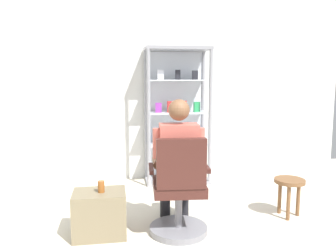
{
  "coord_description": "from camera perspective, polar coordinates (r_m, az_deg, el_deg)",
  "views": [
    {
      "loc": [
        -0.49,
        -2.02,
        1.48
      ],
      "look_at": [
        0.05,
        1.37,
        1.0
      ],
      "focal_mm": 36.66,
      "sensor_mm": 36.0,
      "label": 1
    }
  ],
  "objects": [
    {
      "name": "back_wall",
      "position": [
        5.05,
        -3.58,
        6.49
      ],
      "size": [
        6.0,
        0.1,
        2.7
      ],
      "primitive_type": "cube",
      "color": "silver",
      "rests_on": "ground"
    },
    {
      "name": "display_cabinet_main",
      "position": [
        4.89,
        1.4,
        1.92
      ],
      "size": [
        0.9,
        0.45,
        1.9
      ],
      "color": "gray",
      "rests_on": "ground"
    },
    {
      "name": "office_chair",
      "position": [
        3.28,
        1.88,
        -11.4
      ],
      "size": [
        0.58,
        0.56,
        0.96
      ],
      "color": "slate",
      "rests_on": "ground"
    },
    {
      "name": "seated_shopkeeper",
      "position": [
        3.34,
        1.59,
        -5.32
      ],
      "size": [
        0.51,
        0.59,
        1.29
      ],
      "color": "black",
      "rests_on": "ground"
    },
    {
      "name": "storage_crate",
      "position": [
        3.4,
        -11.3,
        -14.1
      ],
      "size": [
        0.49,
        0.36,
        0.43
      ],
      "primitive_type": "cube",
      "color": "#72664C",
      "rests_on": "ground"
    },
    {
      "name": "tea_glass",
      "position": [
        3.29,
        -11.05,
        -9.86
      ],
      "size": [
        0.06,
        0.06,
        0.11
      ],
      "primitive_type": "cylinder",
      "color": "brown",
      "rests_on": "storage_crate"
    },
    {
      "name": "wooden_stool",
      "position": [
        3.94,
        19.53,
        -9.47
      ],
      "size": [
        0.32,
        0.32,
        0.41
      ],
      "color": "brown",
      "rests_on": "ground"
    }
  ]
}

